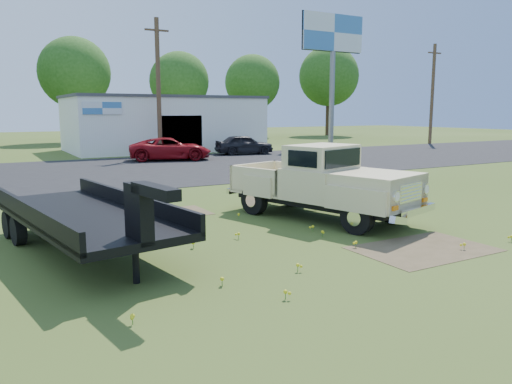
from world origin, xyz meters
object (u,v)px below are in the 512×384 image
at_px(flatbed_trailer, 83,209).
at_px(red_pickup, 170,149).
at_px(vintage_pickup_truck, 321,182).
at_px(billboard, 333,44).
at_px(dark_sedan, 244,145).

xyz_separation_m(flatbed_trailer, red_pickup, (8.62, 18.36, -0.24)).
bearing_deg(vintage_pickup_truck, billboard, 34.79).
distance_m(vintage_pickup_truck, dark_sedan, 21.27).
bearing_deg(vintage_pickup_truck, dark_sedan, 50.90).
height_order(vintage_pickup_truck, red_pickup, vintage_pickup_truck).
height_order(billboard, vintage_pickup_truck, billboard).
xyz_separation_m(billboard, dark_sedan, (-10.44, -3.65, -7.85)).
distance_m(vintage_pickup_truck, red_pickup, 18.30).
relative_size(billboard, flatbed_trailer, 1.62).
bearing_deg(dark_sedan, red_pickup, 115.21).
relative_size(red_pickup, dark_sedan, 1.23).
xyz_separation_m(flatbed_trailer, dark_sedan, (14.60, 19.86, -0.24)).
bearing_deg(flatbed_trailer, dark_sedan, 44.82).
bearing_deg(red_pickup, vintage_pickup_truck, -170.18).
height_order(flatbed_trailer, dark_sedan, flatbed_trailer).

